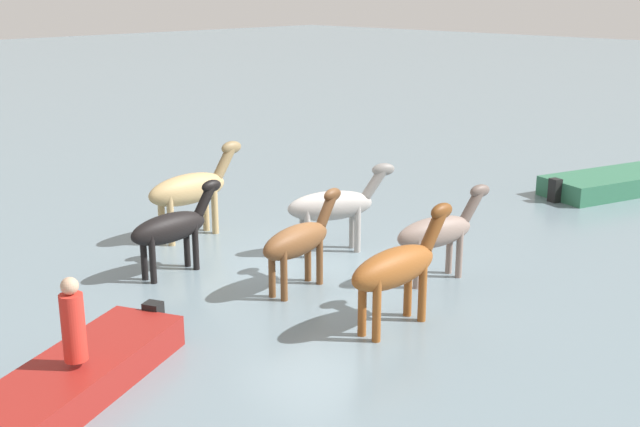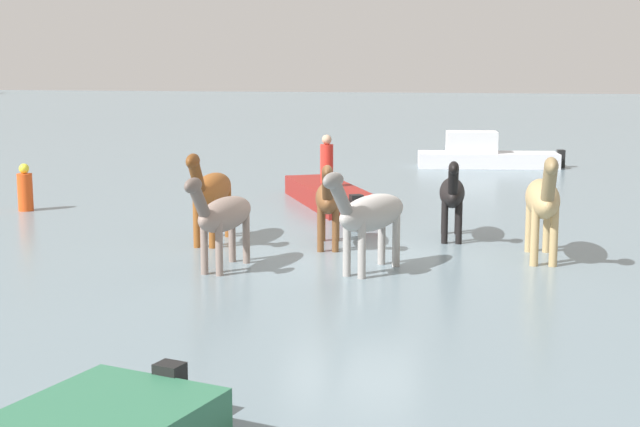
% 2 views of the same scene
% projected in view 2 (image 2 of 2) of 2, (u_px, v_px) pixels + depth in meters
% --- Properties ---
extents(ground_plane, '(147.08, 147.08, 0.00)m').
position_uv_depth(ground_plane, '(351.00, 257.00, 17.58)').
color(ground_plane, slate).
extents(horse_dark_mare, '(2.30, 1.41, 1.86)m').
position_uv_depth(horse_dark_mare, '(370.00, 214.00, 16.24)').
color(horse_dark_mare, '#9E9993').
rests_on(horse_dark_mare, ground_plane).
extents(horse_gray_outer, '(2.21, 0.56, 1.72)m').
position_uv_depth(horse_gray_outer, '(452.00, 194.00, 19.12)').
color(horse_gray_outer, black).
rests_on(horse_gray_outer, ground_plane).
extents(horse_pinto_flank, '(2.27, 0.89, 1.75)m').
position_uv_depth(horse_pinto_flank, '(223.00, 215.00, 16.45)').
color(horse_pinto_flank, gray).
rests_on(horse_pinto_flank, ground_plane).
extents(horse_lead, '(2.25, 0.72, 1.74)m').
position_uv_depth(horse_lead, '(329.00, 199.00, 18.36)').
color(horse_lead, brown).
rests_on(horse_lead, ground_plane).
extents(horse_dun_straggler, '(2.45, 0.61, 1.91)m').
position_uv_depth(horse_dun_straggler, '(211.00, 191.00, 18.75)').
color(horse_dun_straggler, brown).
rests_on(horse_dun_straggler, ground_plane).
extents(horse_rear_stallion, '(2.60, 0.63, 2.03)m').
position_uv_depth(horse_rear_stallion, '(543.00, 200.00, 17.19)').
color(horse_rear_stallion, tan).
rests_on(horse_rear_stallion, ground_plane).
extents(boat_skiff_near, '(4.52, 2.91, 0.73)m').
position_uv_depth(boat_skiff_near, '(329.00, 198.00, 23.63)').
color(boat_skiff_near, maroon).
rests_on(boat_skiff_near, ground_plane).
extents(boat_motor_center, '(1.69, 4.86, 1.34)m').
position_uv_depth(boat_motor_center, '(485.00, 158.00, 31.39)').
color(boat_motor_center, silver).
rests_on(boat_motor_center, ground_plane).
extents(person_spotter_bow, '(0.32, 0.32, 1.19)m').
position_uv_depth(person_spotter_bow, '(327.00, 161.00, 23.28)').
color(person_spotter_bow, red).
rests_on(person_spotter_bow, boat_skiff_near).
extents(buoy_channel_marker, '(0.36, 0.36, 1.14)m').
position_uv_depth(buoy_channel_marker, '(25.00, 190.00, 22.69)').
color(buoy_channel_marker, '#E54C19').
rests_on(buoy_channel_marker, ground_plane).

